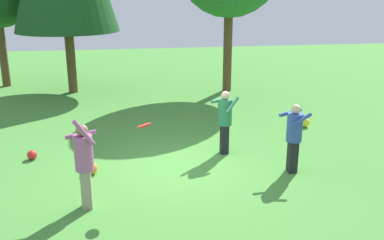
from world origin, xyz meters
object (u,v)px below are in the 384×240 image
(ball_orange, at_px, (91,168))
(person_bystander, at_px, (225,117))
(person_catcher, at_px, (294,133))
(frisbee, at_px, (144,125))
(ball_red, at_px, (32,155))
(ball_yellow, at_px, (305,122))
(person_thrower, at_px, (84,159))

(ball_orange, bearing_deg, person_bystander, 13.39)
(person_catcher, relative_size, frisbee, 4.21)
(ball_red, relative_size, ball_yellow, 0.83)
(person_thrower, relative_size, ball_red, 7.77)
(person_bystander, height_order, ball_red, person_bystander)
(person_catcher, relative_size, person_bystander, 0.98)
(person_thrower, height_order, ball_yellow, person_thrower)
(person_thrower, height_order, ball_red, person_thrower)
(person_bystander, bearing_deg, person_catcher, 88.37)
(person_bystander, xyz_separation_m, ball_red, (-4.64, 0.34, -0.82))
(person_thrower, height_order, frisbee, person_thrower)
(person_thrower, bearing_deg, person_catcher, -1.59)
(ball_yellow, bearing_deg, ball_red, -169.95)
(ball_yellow, bearing_deg, person_thrower, -146.73)
(ball_orange, bearing_deg, person_thrower, -89.12)
(ball_yellow, bearing_deg, person_bystander, -149.57)
(person_catcher, height_order, ball_orange, person_catcher)
(person_thrower, relative_size, ball_yellow, 6.47)
(person_thrower, height_order, person_catcher, person_thrower)
(person_catcher, distance_m, frisbee, 3.39)
(person_catcher, xyz_separation_m, frisbee, (-3.28, -0.66, 0.55))
(person_bystander, xyz_separation_m, frisbee, (-2.05, -2.00, 0.54))
(person_thrower, distance_m, ball_orange, 1.73)
(person_thrower, bearing_deg, ball_red, 105.88)
(person_bystander, bearing_deg, ball_yellow, 166.13)
(person_bystander, relative_size, ball_red, 6.84)
(person_bystander, distance_m, frisbee, 2.91)
(frisbee, relative_size, ball_orange, 1.34)
(ball_orange, bearing_deg, ball_yellow, 21.93)
(ball_red, height_order, ball_yellow, ball_yellow)
(person_catcher, bearing_deg, ball_yellow, -129.53)
(person_thrower, xyz_separation_m, ball_orange, (-0.02, 1.51, -0.83))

